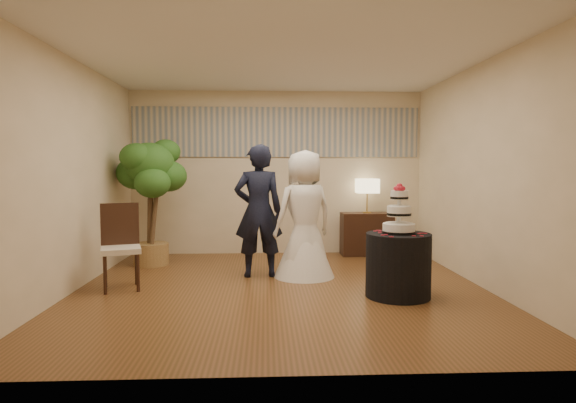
{
  "coord_description": "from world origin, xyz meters",
  "views": [
    {
      "loc": [
        -0.19,
        -5.83,
        1.49
      ],
      "look_at": [
        0.1,
        0.4,
        1.05
      ],
      "focal_mm": 30.0,
      "sensor_mm": 36.0,
      "label": 1
    }
  ],
  "objects_px": {
    "ficus_tree": "(150,201)",
    "cake_table": "(398,265)",
    "table_lamp": "(367,196)",
    "side_chair": "(121,247)",
    "groom": "(258,211)",
    "console": "(367,234)",
    "wedding_cake": "(399,208)",
    "bride": "(304,214)"
  },
  "relations": [
    {
      "from": "ficus_tree",
      "to": "cake_table",
      "type": "bearing_deg",
      "value": -31.0
    },
    {
      "from": "cake_table",
      "to": "table_lamp",
      "type": "height_order",
      "value": "table_lamp"
    },
    {
      "from": "side_chair",
      "to": "groom",
      "type": "bearing_deg",
      "value": 3.01
    },
    {
      "from": "table_lamp",
      "to": "console",
      "type": "bearing_deg",
      "value": 0.0
    },
    {
      "from": "table_lamp",
      "to": "wedding_cake",
      "type": "bearing_deg",
      "value": -94.26
    },
    {
      "from": "side_chair",
      "to": "table_lamp",
      "type": "bearing_deg",
      "value": 14.32
    },
    {
      "from": "cake_table",
      "to": "table_lamp",
      "type": "bearing_deg",
      "value": 85.74
    },
    {
      "from": "bride",
      "to": "console",
      "type": "xyz_separation_m",
      "value": [
        1.2,
        1.59,
        -0.5
      ]
    },
    {
      "from": "groom",
      "to": "table_lamp",
      "type": "relative_size",
      "value": 3.11
    },
    {
      "from": "table_lamp",
      "to": "ficus_tree",
      "type": "bearing_deg",
      "value": -168.6
    },
    {
      "from": "cake_table",
      "to": "console",
      "type": "xyz_separation_m",
      "value": [
        0.2,
        2.67,
        -0.01
      ]
    },
    {
      "from": "wedding_cake",
      "to": "ficus_tree",
      "type": "height_order",
      "value": "ficus_tree"
    },
    {
      "from": "wedding_cake",
      "to": "console",
      "type": "xyz_separation_m",
      "value": [
        0.2,
        2.67,
        -0.66
      ]
    },
    {
      "from": "cake_table",
      "to": "ficus_tree",
      "type": "xyz_separation_m",
      "value": [
        -3.28,
        1.97,
        0.62
      ]
    },
    {
      "from": "wedding_cake",
      "to": "ficus_tree",
      "type": "distance_m",
      "value": 3.82
    },
    {
      "from": "bride",
      "to": "wedding_cake",
      "type": "relative_size",
      "value": 3.0
    },
    {
      "from": "cake_table",
      "to": "side_chair",
      "type": "height_order",
      "value": "side_chair"
    },
    {
      "from": "groom",
      "to": "ficus_tree",
      "type": "relative_size",
      "value": 0.91
    },
    {
      "from": "cake_table",
      "to": "table_lamp",
      "type": "distance_m",
      "value": 2.75
    },
    {
      "from": "table_lamp",
      "to": "side_chair",
      "type": "relative_size",
      "value": 0.55
    },
    {
      "from": "table_lamp",
      "to": "side_chair",
      "type": "bearing_deg",
      "value": -148.06
    },
    {
      "from": "bride",
      "to": "ficus_tree",
      "type": "bearing_deg",
      "value": -45.38
    },
    {
      "from": "side_chair",
      "to": "wedding_cake",
      "type": "bearing_deg",
      "value": -26.16
    },
    {
      "from": "groom",
      "to": "side_chair",
      "type": "xyz_separation_m",
      "value": [
        -1.67,
        -0.63,
        -0.38
      ]
    },
    {
      "from": "table_lamp",
      "to": "side_chair",
      "type": "height_order",
      "value": "table_lamp"
    },
    {
      "from": "bride",
      "to": "table_lamp",
      "type": "relative_size",
      "value": 2.98
    },
    {
      "from": "groom",
      "to": "wedding_cake",
      "type": "bearing_deg",
      "value": 139.95
    },
    {
      "from": "table_lamp",
      "to": "ficus_tree",
      "type": "relative_size",
      "value": 0.29
    },
    {
      "from": "bride",
      "to": "side_chair",
      "type": "distance_m",
      "value": 2.39
    },
    {
      "from": "table_lamp",
      "to": "groom",
      "type": "bearing_deg",
      "value": -139.64
    },
    {
      "from": "bride",
      "to": "cake_table",
      "type": "xyz_separation_m",
      "value": [
        1.0,
        -1.08,
        -0.5
      ]
    },
    {
      "from": "ficus_tree",
      "to": "side_chair",
      "type": "height_order",
      "value": "ficus_tree"
    },
    {
      "from": "wedding_cake",
      "to": "table_lamp",
      "type": "bearing_deg",
      "value": 85.74
    },
    {
      "from": "wedding_cake",
      "to": "side_chair",
      "type": "xyz_separation_m",
      "value": [
        -3.29,
        0.49,
        -0.5
      ]
    },
    {
      "from": "bride",
      "to": "wedding_cake",
      "type": "bearing_deg",
      "value": 108.65
    },
    {
      "from": "wedding_cake",
      "to": "table_lamp",
      "type": "relative_size",
      "value": 0.99
    },
    {
      "from": "cake_table",
      "to": "wedding_cake",
      "type": "height_order",
      "value": "wedding_cake"
    },
    {
      "from": "ficus_tree",
      "to": "side_chair",
      "type": "relative_size",
      "value": 1.88
    },
    {
      "from": "ficus_tree",
      "to": "groom",
      "type": "bearing_deg",
      "value": -27.05
    },
    {
      "from": "bride",
      "to": "console",
      "type": "height_order",
      "value": "bride"
    },
    {
      "from": "groom",
      "to": "side_chair",
      "type": "bearing_deg",
      "value": 15.29
    },
    {
      "from": "bride",
      "to": "console",
      "type": "distance_m",
      "value": 2.05
    }
  ]
}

